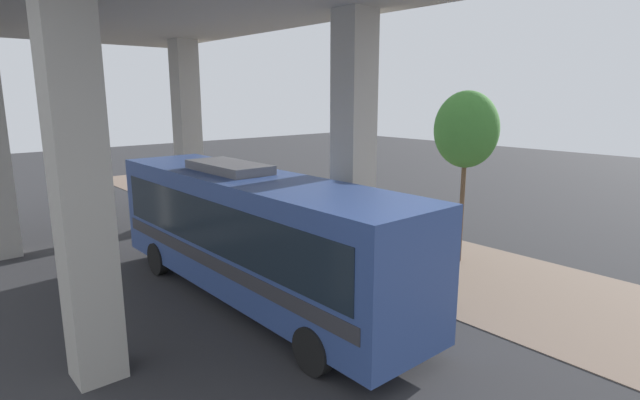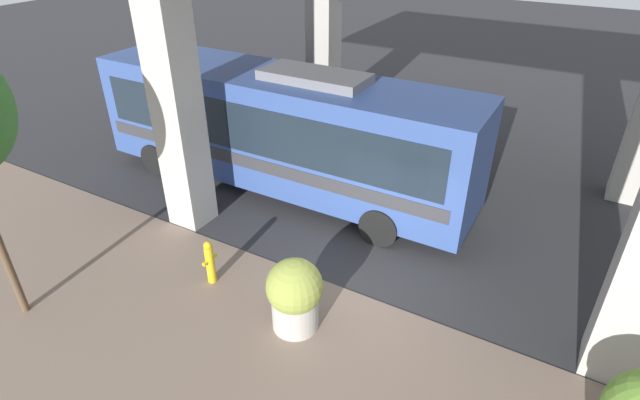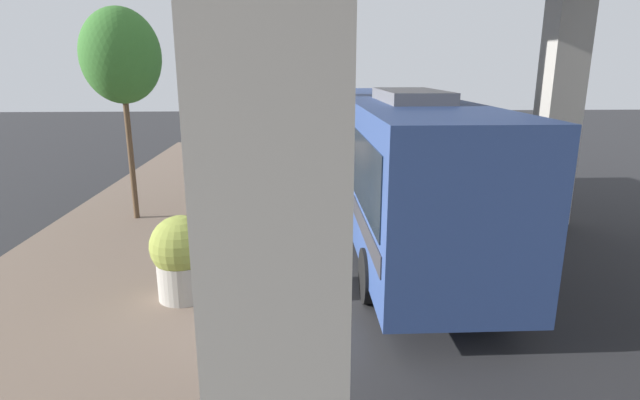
{
  "view_description": "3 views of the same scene",
  "coord_description": "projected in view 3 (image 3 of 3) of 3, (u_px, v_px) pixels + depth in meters",
  "views": [
    {
      "loc": [
        10.04,
        14.6,
        5.46
      ],
      "look_at": [
        -0.17,
        2.78,
        2.15
      ],
      "focal_mm": 28.0,
      "sensor_mm": 36.0,
      "label": 1
    },
    {
      "loc": [
        -7.51,
        -3.51,
        7.3
      ],
      "look_at": [
        1.18,
        1.46,
        1.27
      ],
      "focal_mm": 28.0,
      "sensor_mm": 36.0,
      "label": 2
    },
    {
      "loc": [
        0.65,
        -7.99,
        4.13
      ],
      "look_at": [
        1.16,
        3.27,
        1.09
      ],
      "focal_mm": 28.0,
      "sensor_mm": 36.0,
      "label": 3
    }
  ],
  "objects": [
    {
      "name": "ground_plane",
      "position": [
        262.0,
        309.0,
        8.75
      ],
      "size": [
        80.0,
        80.0,
        0.0
      ],
      "primitive_type": "plane",
      "color": "#2D2D30",
      "rests_on": "ground"
    },
    {
      "name": "planter_front",
      "position": [
        182.0,
        256.0,
        8.97
      ],
      "size": [
        1.1,
        1.1,
        1.57
      ],
      "color": "#ADA89E",
      "rests_on": "ground"
    },
    {
      "name": "street_tree_near",
      "position": [
        121.0,
        57.0,
        12.85
      ],
      "size": [
        2.03,
        2.03,
        5.6
      ],
      "color": "brown",
      "rests_on": "ground"
    },
    {
      "name": "bus",
      "position": [
        398.0,
        158.0,
        12.04
      ],
      "size": [
        2.6,
        11.04,
        3.64
      ],
      "color": "#334C8C",
      "rests_on": "ground"
    },
    {
      "name": "sidewalk_strip",
      "position": [
        88.0,
        312.0,
        8.62
      ],
      "size": [
        6.0,
        40.0,
        0.02
      ],
      "color": "#7A6656",
      "rests_on": "ground"
    },
    {
      "name": "fire_hydrant",
      "position": [
        215.0,
        229.0,
        11.3
      ],
      "size": [
        0.41,
        0.2,
        1.08
      ],
      "color": "gold",
      "rests_on": "ground"
    }
  ]
}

